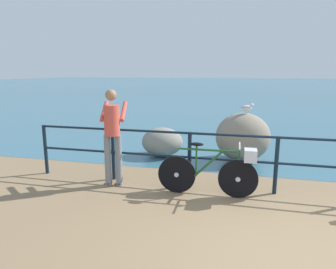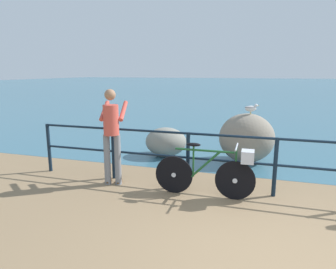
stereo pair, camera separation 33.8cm
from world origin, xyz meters
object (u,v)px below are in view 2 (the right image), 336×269
(bicycle, at_px, (213,171))
(breakwater_boulder_main, at_px, (246,138))
(breakwater_boulder_left, at_px, (166,142))
(person_at_railing, at_px, (112,132))
(seagull, at_px, (251,108))

(bicycle, height_order, breakwater_boulder_main, breakwater_boulder_main)
(bicycle, bearing_deg, breakwater_boulder_left, 123.22)
(person_at_railing, bearing_deg, seagull, -60.75)
(bicycle, height_order, seagull, seagull)
(breakwater_boulder_left, xyz_separation_m, seagull, (2.02, -0.01, 0.92))
(seagull, bearing_deg, breakwater_boulder_left, 156.53)
(seagull, bearing_deg, breakwater_boulder_main, 111.23)
(bicycle, bearing_deg, seagull, 76.61)
(breakwater_boulder_main, height_order, seagull, seagull)
(bicycle, relative_size, person_at_railing, 0.96)
(bicycle, bearing_deg, person_at_railing, 176.76)
(breakwater_boulder_main, relative_size, seagull, 3.77)
(breakwater_boulder_left, bearing_deg, bicycle, -55.60)
(bicycle, relative_size, breakwater_boulder_main, 1.34)
(bicycle, height_order, breakwater_boulder_left, bicycle)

